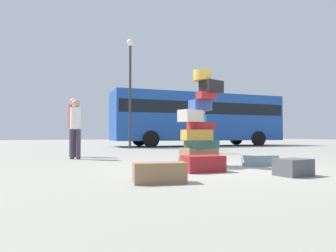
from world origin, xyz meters
name	(u,v)px	position (x,y,z in m)	size (l,w,h in m)	color
ground_plane	(216,168)	(0.00, 0.00, 0.00)	(80.00, 80.00, 0.00)	gray
suitcase_tower	(200,129)	(-0.10, 0.44, 0.79)	(0.94, 0.63, 2.05)	olive
suitcase_brown_white_trunk	(160,173)	(-1.87, -1.16, 0.14)	(0.73, 0.29, 0.29)	olive
suitcase_maroon_foreground_near	(203,164)	(-0.61, -0.40, 0.15)	(0.72, 0.43, 0.29)	maroon
suitcase_charcoal_right_side	(293,167)	(0.39, -1.53, 0.14)	(0.54, 0.41, 0.28)	#4C4C51
suitcase_slate_upright_blue	(260,161)	(1.07, -0.12, 0.12)	(0.71, 0.35, 0.23)	gray
person_bearded_onlooker	(202,127)	(2.54, 4.14, 0.96)	(0.30, 0.30, 1.61)	brown
person_tourist_with_camera	(73,122)	(-1.96, 4.52, 1.07)	(0.30, 0.33, 1.79)	black
person_passerby_in_red	(76,123)	(-2.07, 3.61, 0.99)	(0.30, 0.30, 1.65)	#3F334C
parked_bus	(199,116)	(6.72, 10.50, 1.83)	(10.92, 4.02, 3.15)	#1E4CA5
lamp_post	(130,76)	(1.60, 9.00, 3.61)	(0.36, 0.36, 5.44)	#333338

